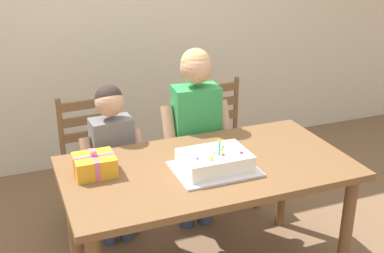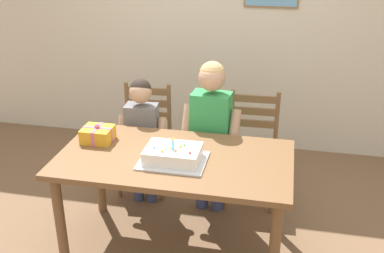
{
  "view_description": "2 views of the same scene",
  "coord_description": "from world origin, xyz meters",
  "px_view_note": "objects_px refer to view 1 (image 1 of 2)",
  "views": [
    {
      "loc": [
        -0.99,
        -2.26,
        1.99
      ],
      "look_at": [
        -0.07,
        0.07,
        0.97
      ],
      "focal_mm": 46.75,
      "sensor_mm": 36.0,
      "label": 1
    },
    {
      "loc": [
        0.69,
        -2.69,
        2.22
      ],
      "look_at": [
        0.09,
        0.14,
        0.93
      ],
      "focal_mm": 43.4,
      "sensor_mm": 36.0,
      "label": 2
    }
  ],
  "objects_px": {
    "birthday_cake": "(215,162)",
    "gift_box_red_large": "(95,165)",
    "chair_left": "(97,164)",
    "child_younger": "(113,151)",
    "dining_table": "(208,181)",
    "child_older": "(196,123)",
    "chair_right": "(221,144)"
  },
  "relations": [
    {
      "from": "dining_table",
      "to": "gift_box_red_large",
      "type": "distance_m",
      "value": 0.63
    },
    {
      "from": "birthday_cake",
      "to": "child_younger",
      "type": "height_order",
      "value": "child_younger"
    },
    {
      "from": "gift_box_red_large",
      "to": "child_older",
      "type": "relative_size",
      "value": 0.17
    },
    {
      "from": "birthday_cake",
      "to": "dining_table",
      "type": "bearing_deg",
      "value": 97.25
    },
    {
      "from": "birthday_cake",
      "to": "child_older",
      "type": "distance_m",
      "value": 0.65
    },
    {
      "from": "child_older",
      "to": "dining_table",
      "type": "bearing_deg",
      "value": -105.52
    },
    {
      "from": "child_older",
      "to": "gift_box_red_large",
      "type": "bearing_deg",
      "value": -149.91
    },
    {
      "from": "gift_box_red_large",
      "to": "chair_right",
      "type": "distance_m",
      "value": 1.31
    },
    {
      "from": "chair_left",
      "to": "child_older",
      "type": "distance_m",
      "value": 0.74
    },
    {
      "from": "chair_right",
      "to": "child_younger",
      "type": "bearing_deg",
      "value": -163.54
    },
    {
      "from": "dining_table",
      "to": "gift_box_red_large",
      "type": "xyz_separation_m",
      "value": [
        -0.6,
        0.12,
        0.15
      ]
    },
    {
      "from": "dining_table",
      "to": "gift_box_red_large",
      "type": "relative_size",
      "value": 7.29
    },
    {
      "from": "dining_table",
      "to": "chair_left",
      "type": "xyz_separation_m",
      "value": [
        -0.47,
        0.82,
        -0.19
      ]
    },
    {
      "from": "dining_table",
      "to": "chair_left",
      "type": "bearing_deg",
      "value": 119.82
    },
    {
      "from": "dining_table",
      "to": "chair_right",
      "type": "bearing_deg",
      "value": 60.39
    },
    {
      "from": "dining_table",
      "to": "child_older",
      "type": "xyz_separation_m",
      "value": [
        0.16,
        0.56,
        0.11
      ]
    },
    {
      "from": "birthday_cake",
      "to": "chair_right",
      "type": "xyz_separation_m",
      "value": [
        0.46,
        0.89,
        -0.34
      ]
    },
    {
      "from": "dining_table",
      "to": "birthday_cake",
      "type": "bearing_deg",
      "value": -82.75
    },
    {
      "from": "dining_table",
      "to": "chair_left",
      "type": "relative_size",
      "value": 1.72
    },
    {
      "from": "gift_box_red_large",
      "to": "chair_left",
      "type": "distance_m",
      "value": 0.78
    },
    {
      "from": "birthday_cake",
      "to": "gift_box_red_large",
      "type": "xyz_separation_m",
      "value": [
        -0.61,
        0.19,
        0.0
      ]
    },
    {
      "from": "gift_box_red_large",
      "to": "child_younger",
      "type": "relative_size",
      "value": 0.2
    },
    {
      "from": "gift_box_red_large",
      "to": "chair_left",
      "type": "relative_size",
      "value": 0.24
    },
    {
      "from": "gift_box_red_large",
      "to": "chair_right",
      "type": "relative_size",
      "value": 0.24
    },
    {
      "from": "chair_left",
      "to": "child_younger",
      "type": "relative_size",
      "value": 0.84
    },
    {
      "from": "dining_table",
      "to": "child_older",
      "type": "bearing_deg",
      "value": 74.48
    },
    {
      "from": "gift_box_red_large",
      "to": "child_younger",
      "type": "distance_m",
      "value": 0.5
    },
    {
      "from": "birthday_cake",
      "to": "gift_box_red_large",
      "type": "height_order",
      "value": "birthday_cake"
    },
    {
      "from": "child_older",
      "to": "chair_left",
      "type": "bearing_deg",
      "value": 157.56
    },
    {
      "from": "chair_left",
      "to": "child_younger",
      "type": "xyz_separation_m",
      "value": [
        0.06,
        -0.26,
        0.2
      ]
    },
    {
      "from": "child_younger",
      "to": "chair_right",
      "type": "bearing_deg",
      "value": 16.46
    },
    {
      "from": "gift_box_red_large",
      "to": "birthday_cake",
      "type": "bearing_deg",
      "value": -17.68
    }
  ]
}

